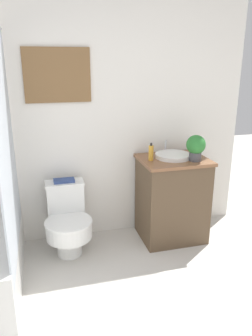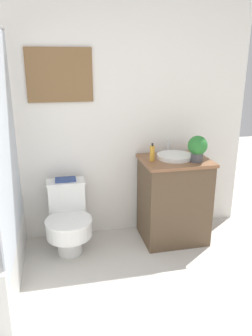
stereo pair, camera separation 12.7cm
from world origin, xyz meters
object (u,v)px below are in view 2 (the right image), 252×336
object	(u,v)px
soap_bottle	(152,153)
potted_plant	(197,147)
toilet	(68,219)
book_on_tank	(65,180)
sink	(175,156)

from	to	relation	value
soap_bottle	potted_plant	distance (m)	0.42
toilet	potted_plant	bearing A→B (deg)	-5.77
toilet	book_on_tank	bearing A→B (deg)	90.00
toilet	sink	distance (m)	1.17
toilet	potted_plant	xyz separation A→B (m)	(1.19, -0.12, 0.65)
toilet	soap_bottle	world-z (taller)	soap_bottle
toilet	soap_bottle	bearing A→B (deg)	-0.19
soap_bottle	potted_plant	xyz separation A→B (m)	(0.39, -0.12, 0.06)
potted_plant	book_on_tank	world-z (taller)	potted_plant
sink	book_on_tank	bearing A→B (deg)	173.48
potted_plant	sink	bearing A→B (deg)	137.34
soap_bottle	book_on_tank	bearing A→B (deg)	169.53
toilet	soap_bottle	xyz separation A→B (m)	(0.80, -0.00, 0.59)
potted_plant	toilet	bearing A→B (deg)	174.23
toilet	book_on_tank	xyz separation A→B (m)	(0.00, 0.15, 0.34)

